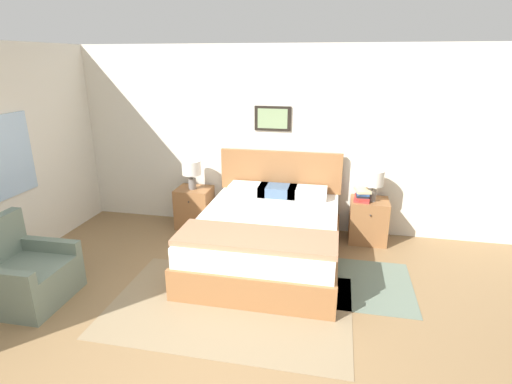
# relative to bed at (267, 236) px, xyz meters

# --- Properties ---
(ground_plane) EXTENTS (16.00, 16.00, 0.00)m
(ground_plane) POSITION_rel_bed_xyz_m (-0.22, -2.03, -0.33)
(ground_plane) COLOR olive
(wall_back) EXTENTS (7.93, 0.09, 2.60)m
(wall_back) POSITION_rel_bed_xyz_m (-0.22, 1.13, 0.98)
(wall_back) COLOR silver
(wall_back) RESTS_ON ground_plane
(wall_left) EXTENTS (0.08, 5.54, 2.60)m
(wall_left) POSITION_rel_bed_xyz_m (-3.01, -0.49, 0.98)
(wall_left) COLOR silver
(wall_left) RESTS_ON ground_plane
(area_rug_main) EXTENTS (2.44, 1.57, 0.01)m
(area_rug_main) POSITION_rel_bed_xyz_m (-0.20, -1.05, -0.32)
(area_rug_main) COLOR #897556
(area_rug_main) RESTS_ON ground_plane
(area_rug_bedside) EXTENTS (0.88, 1.13, 0.01)m
(area_rug_bedside) POSITION_rel_bed_xyz_m (1.26, -0.34, -0.32)
(area_rug_bedside) COLOR slate
(area_rug_bedside) RESTS_ON ground_plane
(bed) EXTENTS (1.73, 2.15, 1.17)m
(bed) POSITION_rel_bed_xyz_m (0.00, 0.00, 0.00)
(bed) COLOR #936038
(bed) RESTS_ON ground_plane
(armchair) EXTENTS (0.79, 0.80, 0.87)m
(armchair) POSITION_rel_bed_xyz_m (-2.32, -1.37, -0.04)
(armchair) COLOR slate
(armchair) RESTS_ON ground_plane
(nightstand_near_window) EXTENTS (0.50, 0.46, 0.60)m
(nightstand_near_window) POSITION_rel_bed_xyz_m (-1.25, 0.83, -0.03)
(nightstand_near_window) COLOR #936038
(nightstand_near_window) RESTS_ON ground_plane
(nightstand_by_door) EXTENTS (0.50, 0.46, 0.60)m
(nightstand_by_door) POSITION_rel_bed_xyz_m (1.25, 0.83, -0.03)
(nightstand_by_door) COLOR #936038
(nightstand_by_door) RESTS_ON ground_plane
(table_lamp_near_window) EXTENTS (0.27, 0.27, 0.42)m
(table_lamp_near_window) POSITION_rel_bed_xyz_m (-1.26, 0.81, 0.56)
(table_lamp_near_window) COLOR slate
(table_lamp_near_window) RESTS_ON nightstand_near_window
(table_lamp_by_door) EXTENTS (0.27, 0.27, 0.42)m
(table_lamp_by_door) POSITION_rel_bed_xyz_m (1.27, 0.81, 0.56)
(table_lamp_by_door) COLOR slate
(table_lamp_by_door) RESTS_ON nightstand_by_door
(book_thick_bottom) EXTENTS (0.23, 0.26, 0.03)m
(book_thick_bottom) POSITION_rel_bed_xyz_m (1.14, 0.79, 0.29)
(book_thick_bottom) COLOR #B7332D
(book_thick_bottom) RESTS_ON nightstand_by_door
(book_hardcover_middle) EXTENTS (0.19, 0.26, 0.04)m
(book_hardcover_middle) POSITION_rel_bed_xyz_m (1.14, 0.79, 0.32)
(book_hardcover_middle) COLOR #B7332D
(book_hardcover_middle) RESTS_ON book_thick_bottom
(book_novel_upper) EXTENTS (0.16, 0.22, 0.03)m
(book_novel_upper) POSITION_rel_bed_xyz_m (1.14, 0.79, 0.35)
(book_novel_upper) COLOR #232328
(book_novel_upper) RESTS_ON book_hardcover_middle
(book_slim_near_top) EXTENTS (0.17, 0.25, 0.03)m
(book_slim_near_top) POSITION_rel_bed_xyz_m (1.14, 0.79, 0.39)
(book_slim_near_top) COLOR #335693
(book_slim_near_top) RESTS_ON book_novel_upper
(book_paperback_top) EXTENTS (0.23, 0.29, 0.03)m
(book_paperback_top) POSITION_rel_bed_xyz_m (1.14, 0.79, 0.42)
(book_paperback_top) COLOR beige
(book_paperback_top) RESTS_ON book_slim_near_top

